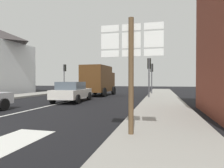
% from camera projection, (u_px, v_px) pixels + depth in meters
% --- Properties ---
extents(ground_plane, '(80.00, 80.00, 0.00)m').
position_uv_depth(ground_plane, '(78.00, 99.00, 16.44)').
color(ground_plane, black).
extents(sidewalk_right, '(2.79, 44.00, 0.14)m').
position_uv_depth(sidewalk_right, '(163.00, 103.00, 12.87)').
color(sidewalk_right, gray).
rests_on(sidewalk_right, ground).
extents(lane_centre_stripe, '(0.16, 12.00, 0.01)m').
position_uv_depth(lane_centre_stripe, '(53.00, 105.00, 12.55)').
color(lane_centre_stripe, silver).
rests_on(lane_centre_stripe, ground).
extents(lane_turn_arrow, '(1.20, 2.20, 0.01)m').
position_uv_depth(lane_turn_arrow, '(12.00, 141.00, 5.05)').
color(lane_turn_arrow, silver).
rests_on(lane_turn_arrow, ground).
extents(sedan_far, '(2.20, 4.31, 1.47)m').
position_uv_depth(sedan_far, '(72.00, 91.00, 14.42)').
color(sedan_far, beige).
rests_on(sedan_far, ground).
extents(delivery_truck, '(2.65, 5.08, 3.05)m').
position_uv_depth(delivery_truck, '(98.00, 80.00, 20.44)').
color(delivery_truck, '#4C2D14').
rests_on(delivery_truck, ground).
extents(route_sign_post, '(1.66, 0.14, 3.20)m').
position_uv_depth(route_sign_post, '(131.00, 63.00, 5.20)').
color(route_sign_post, brown).
rests_on(route_sign_post, ground).
extents(traffic_light_far_left, '(0.30, 0.49, 3.70)m').
position_uv_depth(traffic_light_far_left, '(65.00, 72.00, 26.09)').
color(traffic_light_far_left, '#47474C').
rests_on(traffic_light_far_left, ground).
extents(traffic_light_far_right, '(0.30, 0.49, 3.47)m').
position_uv_depth(traffic_light_far_right, '(152.00, 72.00, 22.21)').
color(traffic_light_far_right, '#47474C').
rests_on(traffic_light_far_right, ground).
extents(traffic_light_near_right, '(0.30, 0.49, 3.48)m').
position_uv_depth(traffic_light_near_right, '(149.00, 69.00, 16.98)').
color(traffic_light_near_right, '#47474C').
rests_on(traffic_light_near_right, ground).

